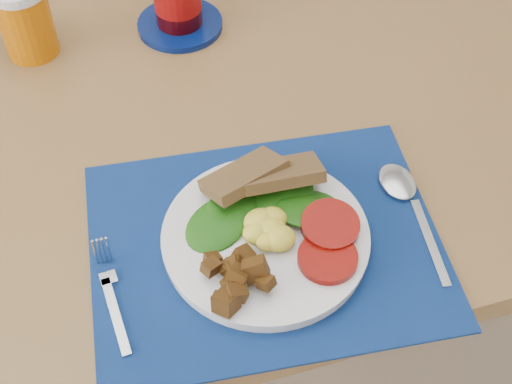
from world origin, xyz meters
TOP-DOWN VIEW (x-y plane):
  - table at (0.00, 0.20)m, footprint 1.40×0.90m
  - placemat at (0.08, -0.10)m, footprint 0.45×0.37m
  - breakfast_plate at (0.08, -0.10)m, footprint 0.25×0.25m
  - fork at (-0.11, -0.11)m, footprint 0.02×0.15m
  - spoon at (0.27, -0.08)m, footprint 0.05×0.20m
  - juice_glass at (-0.15, 0.36)m, footprint 0.08×0.08m

SIDE VIEW (x-z plane):
  - table at x=0.00m, z-range 0.29..1.04m
  - placemat at x=0.08m, z-range 0.75..0.75m
  - fork at x=-0.11m, z-range 0.75..0.76m
  - spoon at x=0.27m, z-range 0.75..0.76m
  - breakfast_plate at x=0.08m, z-range 0.74..0.80m
  - juice_glass at x=-0.15m, z-range 0.75..0.86m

